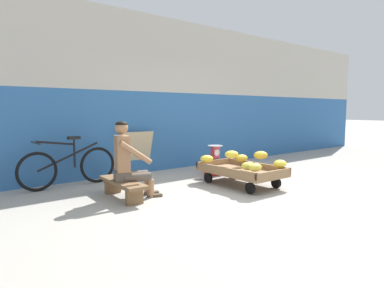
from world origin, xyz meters
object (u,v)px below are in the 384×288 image
vendor_seated (128,160)px  bicycle_near_left (69,166)px  low_bench (123,185)px  banana_cart (241,172)px  sign_board (136,153)px  weighing_scale (215,152)px  plastic_crate (215,167)px

vendor_seated → bicycle_near_left: size_ratio=0.69×
low_bench → bicycle_near_left: bicycle_near_left is taller
banana_cart → sign_board: (-0.93, 2.04, 0.19)m
banana_cart → weighing_scale: bearing=72.9°
low_bench → vendor_seated: (0.08, -0.02, 0.37)m
low_bench → sign_board: 1.90m
vendor_seated → weighing_scale: (2.22, 0.53, -0.11)m
vendor_seated → plastic_crate: bearing=13.5°
banana_cart → plastic_crate: size_ratio=4.03×
low_bench → weighing_scale: bearing=12.5°
bicycle_near_left → banana_cart: bearing=-36.4°
bicycle_near_left → low_bench: bearing=-73.6°
plastic_crate → sign_board: bearing=139.8°
weighing_scale → bicycle_near_left: size_ratio=0.18×
vendor_seated → sign_board: vendor_seated is taller
banana_cart → sign_board: sign_board is taller
vendor_seated → weighing_scale: 2.28m
low_bench → sign_board: (1.07, 1.55, 0.23)m
low_bench → bicycle_near_left: 1.32m
bicycle_near_left → sign_board: size_ratio=1.90×
low_bench → plastic_crate: plastic_crate is taller
bicycle_near_left → sign_board: (1.44, 0.30, 0.08)m
weighing_scale → banana_cart: bearing=-107.1°
weighing_scale → bicycle_near_left: (-2.67, 0.74, -0.10)m
banana_cart → bicycle_near_left: bearing=143.6°
weighing_scale → low_bench: bearing=-167.5°
banana_cart → bicycle_near_left: (-2.36, 1.74, 0.11)m
sign_board → banana_cart: bearing=-65.6°
vendor_seated → bicycle_near_left: vendor_seated is taller
vendor_seated → sign_board: size_ratio=1.30×
low_bench → vendor_seated: size_ratio=0.98×
banana_cart → sign_board: 2.25m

